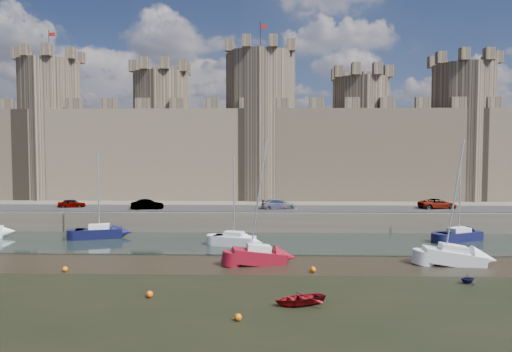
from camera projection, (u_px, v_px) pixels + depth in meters
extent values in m
plane|color=black|center=(210.00, 327.00, 25.80)|extent=(160.00, 160.00, 0.00)
cube|color=black|center=(238.00, 243.00, 49.75)|extent=(160.00, 12.00, 0.08)
cube|color=#4C443A|center=(251.00, 198.00, 85.62)|extent=(160.00, 60.00, 2.50)
cube|color=black|center=(243.00, 208.00, 59.60)|extent=(160.00, 7.00, 0.10)
cube|color=#42382B|center=(248.00, 155.00, 73.21)|extent=(100.00, 9.00, 14.00)
cylinder|color=#42382B|center=(51.00, 130.00, 73.89)|extent=(10.00, 10.00, 22.00)
cylinder|color=black|center=(49.00, 46.00, 73.18)|extent=(0.10, 0.10, 5.00)
cube|color=maroon|center=(52.00, 34.00, 73.07)|extent=(1.00, 0.03, 0.60)
cylinder|color=#42382B|center=(161.00, 136.00, 73.44)|extent=(9.00, 9.00, 20.00)
cylinder|color=#42382B|center=(260.00, 127.00, 72.92)|extent=(11.00, 11.00, 23.00)
cylinder|color=black|center=(260.00, 38.00, 72.19)|extent=(0.10, 0.10, 5.00)
cube|color=maroon|center=(264.00, 26.00, 72.08)|extent=(1.00, 0.03, 0.60)
cylinder|color=#42382B|center=(361.00, 139.00, 72.59)|extent=(9.00, 9.00, 19.00)
cylinder|color=#42382B|center=(462.00, 133.00, 72.09)|extent=(10.00, 10.00, 21.00)
imported|color=gray|center=(72.00, 204.00, 60.56)|extent=(3.62, 1.88, 1.18)
imported|color=gray|center=(147.00, 205.00, 58.57)|extent=(4.20, 1.92, 1.33)
imported|color=gray|center=(279.00, 204.00, 59.05)|extent=(4.81, 2.39, 1.34)
imported|color=gray|center=(438.00, 204.00, 59.32)|extent=(5.09, 2.88, 1.34)
cube|color=black|center=(99.00, 233.00, 52.08)|extent=(5.41, 3.35, 1.10)
cube|color=silver|center=(99.00, 226.00, 52.04)|extent=(2.55, 1.97, 0.50)
cylinder|color=silver|center=(98.00, 189.00, 51.82)|extent=(0.14, 0.14, 9.02)
cube|color=silver|center=(234.00, 241.00, 47.84)|extent=(4.71, 2.94, 1.03)
cube|color=silver|center=(234.00, 234.00, 47.80)|extent=(2.22, 1.72, 0.47)
cylinder|color=silver|center=(234.00, 196.00, 47.59)|extent=(0.14, 0.14, 8.47)
cube|color=black|center=(459.00, 236.00, 50.68)|extent=(5.60, 3.99, 1.00)
cube|color=silver|center=(459.00, 230.00, 50.64)|extent=(2.70, 2.25, 0.45)
cylinder|color=silver|center=(460.00, 195.00, 50.44)|extent=(0.14, 0.14, 8.17)
cube|color=maroon|center=(259.00, 257.00, 40.29)|extent=(5.01, 2.76, 1.21)
cube|color=silver|center=(259.00, 248.00, 40.24)|extent=(2.32, 1.69, 0.55)
cylinder|color=silver|center=(259.00, 195.00, 40.00)|extent=(0.14, 0.14, 9.87)
cube|color=silver|center=(453.00, 258.00, 40.13)|extent=(5.26, 2.40, 1.20)
cube|color=silver|center=(454.00, 248.00, 40.09)|extent=(2.38, 1.57, 0.55)
cylinder|color=silver|center=(455.00, 196.00, 39.85)|extent=(0.14, 0.14, 9.84)
imported|color=maroon|center=(299.00, 299.00, 29.60)|extent=(3.94, 3.33, 0.70)
imported|color=black|center=(468.00, 279.00, 34.35)|extent=(1.66, 1.56, 0.70)
sphere|color=#EC510A|center=(150.00, 294.00, 31.04)|extent=(0.47, 0.47, 0.47)
sphere|color=orange|center=(65.00, 269.00, 37.78)|extent=(0.44, 0.44, 0.44)
sphere|color=orange|center=(313.00, 269.00, 37.57)|extent=(0.49, 0.49, 0.49)
sphere|color=#D35E09|center=(238.00, 317.00, 26.76)|extent=(0.44, 0.44, 0.44)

